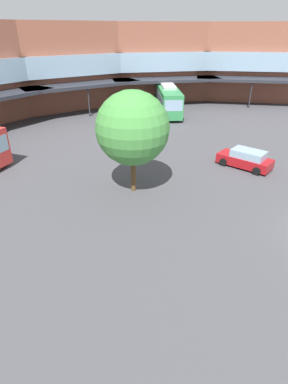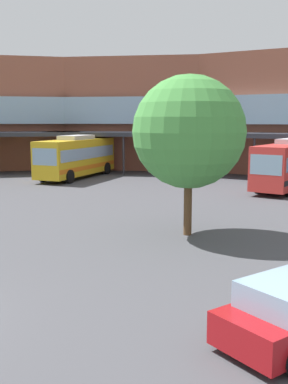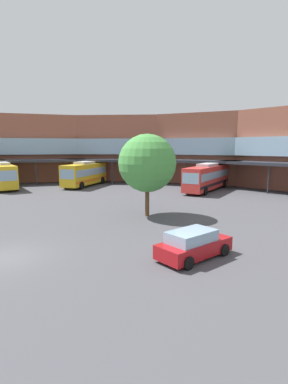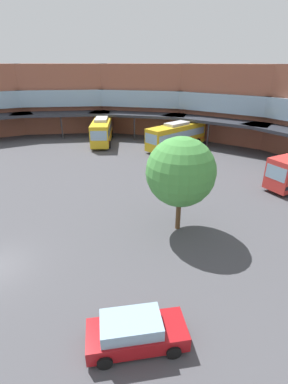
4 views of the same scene
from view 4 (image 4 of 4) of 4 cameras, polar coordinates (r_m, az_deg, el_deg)
station_building at (r=29.37m, az=20.78°, el=11.77°), size 84.87×46.53×11.25m
bus_2 at (r=45.00m, az=-8.50°, el=12.26°), size 9.98×7.50×3.78m
bus_3 at (r=41.60m, az=6.57°, el=11.31°), size 3.94×10.43×3.74m
parked_car at (r=13.82m, az=-1.79°, el=-26.46°), size 3.50×4.75×1.53m
plaza_tree at (r=19.77m, az=7.43°, el=4.03°), size 4.92×4.92×7.03m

